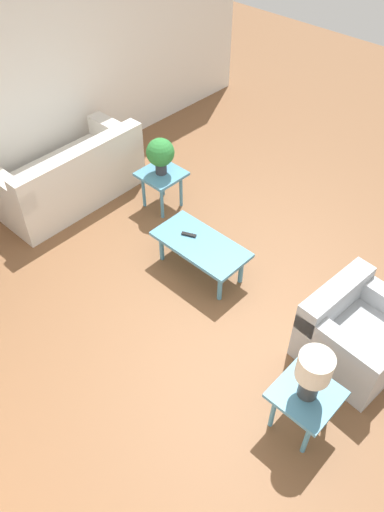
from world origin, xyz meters
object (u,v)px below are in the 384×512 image
at_px(table_lamp, 313,372).
at_px(potted_plant, 160,153).
at_px(sofa, 71,178).
at_px(coffee_table, 201,246).
at_px(side_table_lamp, 305,399).
at_px(side_table_plant, 162,178).
at_px(armchair, 354,333).

bearing_deg(table_lamp, potted_plant, -23.30).
distance_m(sofa, coffee_table, 2.01).
bearing_deg(coffee_table, side_table_lamp, 157.38).
relative_size(side_table_plant, potted_plant, 1.10).
xyz_separation_m(side_table_lamp, potted_plant, (2.91, -1.25, 0.35)).
bearing_deg(side_table_plant, table_lamp, 156.70).
xyz_separation_m(armchair, coffee_table, (1.73, 0.17, 0.06)).
distance_m(side_table_plant, side_table_lamp, 3.16).
xyz_separation_m(armchair, potted_plant, (2.83, -0.33, 0.47)).
bearing_deg(side_table_lamp, sofa, -8.55).
distance_m(side_table_lamp, table_lamp, 0.38).
distance_m(sofa, potted_plant, 1.21).
bearing_deg(side_table_lamp, coffee_table, -22.62).
distance_m(side_table_plant, potted_plant, 0.35).
distance_m(coffee_table, table_lamp, 2.01).
relative_size(side_table_plant, side_table_lamp, 1.00).
xyz_separation_m(armchair, side_table_lamp, (-0.08, 0.92, 0.12)).
xyz_separation_m(armchair, table_lamp, (-0.08, 0.92, 0.50)).
relative_size(sofa, table_lamp, 3.82).
bearing_deg(potted_plant, table_lamp, 156.70).
bearing_deg(armchair, potted_plant, 87.67).
distance_m(potted_plant, table_lamp, 3.16).
distance_m(sofa, armchair, 3.75).
bearing_deg(side_table_plant, potted_plant, 153.43).
xyz_separation_m(sofa, armchair, (-3.73, -0.35, -0.04)).
bearing_deg(table_lamp, coffee_table, -22.62).
height_order(sofa, coffee_table, sofa).
relative_size(coffee_table, side_table_plant, 2.09).
bearing_deg(potted_plant, side_table_lamp, 156.70).
relative_size(sofa, potted_plant, 4.02).
height_order(side_table_lamp, potted_plant, potted_plant).
height_order(sofa, side_table_lamp, sofa).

